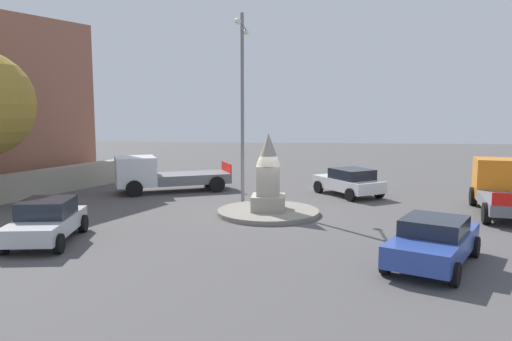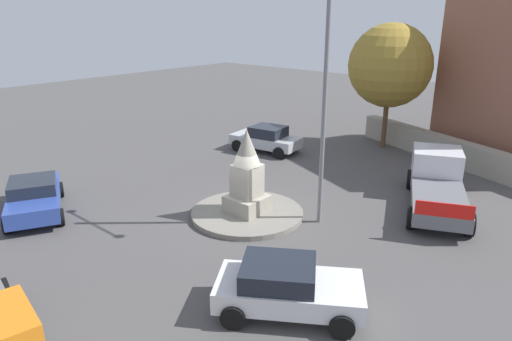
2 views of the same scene
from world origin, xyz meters
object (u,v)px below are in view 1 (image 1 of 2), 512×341
(car_blue_near_island, at_px, (434,241))
(corner_building, at_px, (1,104))
(streetlamp, at_px, (242,92))
(truck_orange_parked_right, at_px, (502,188))
(car_white_waiting, at_px, (349,181))
(truck_white_passing, at_px, (160,175))
(monument, at_px, (268,176))
(car_silver_far_side, at_px, (46,221))

(car_blue_near_island, height_order, corner_building, corner_building)
(streetlamp, height_order, truck_orange_parked_right, streetlamp)
(car_white_waiting, distance_m, truck_white_passing, 9.91)
(truck_white_passing, bearing_deg, streetlamp, -119.01)
(streetlamp, distance_m, car_white_waiting, 7.27)
(car_blue_near_island, bearing_deg, corner_building, 58.27)
(monument, xyz_separation_m, car_silver_far_side, (-5.00, 7.23, -0.92))
(car_silver_far_side, xyz_separation_m, car_blue_near_island, (-1.42, -12.44, -0.01))
(monument, bearing_deg, car_blue_near_island, -140.90)
(truck_white_passing, relative_size, corner_building, 0.67)
(monument, xyz_separation_m, truck_orange_parked_right, (1.51, -10.09, -0.64))
(car_silver_far_side, bearing_deg, car_blue_near_island, -96.51)
(truck_white_passing, distance_m, corner_building, 10.28)
(monument, distance_m, streetlamp, 4.51)
(car_white_waiting, relative_size, corner_building, 0.45)
(car_blue_near_island, xyz_separation_m, truck_white_passing, (11.43, 11.28, 0.21))
(car_white_waiting, bearing_deg, streetlamp, 114.65)
(monument, xyz_separation_m, truck_white_passing, (5.02, 6.07, -0.73))
(monument, distance_m, car_white_waiting, 6.21)
(car_silver_far_side, relative_size, car_blue_near_island, 0.88)
(monument, distance_m, car_silver_far_side, 8.84)
(car_silver_far_side, relative_size, truck_orange_parked_right, 0.73)
(truck_white_passing, bearing_deg, car_silver_far_side, 173.40)
(car_white_waiting, xyz_separation_m, car_blue_near_island, (-11.21, -1.38, -0.01))
(monument, height_order, truck_white_passing, monument)
(truck_white_passing, bearing_deg, car_white_waiting, -91.30)
(streetlamp, xyz_separation_m, car_blue_near_island, (-8.82, -6.58, -4.50))
(car_white_waiting, xyz_separation_m, truck_orange_parked_right, (-3.28, -6.25, 0.28))
(car_white_waiting, distance_m, truck_orange_parked_right, 7.07)
(car_white_waiting, bearing_deg, truck_orange_parked_right, -117.71)
(car_blue_near_island, height_order, truck_white_passing, truck_white_passing)
(car_silver_far_side, distance_m, truck_white_passing, 10.08)
(car_white_waiting, bearing_deg, truck_white_passing, 88.70)
(car_blue_near_island, relative_size, corner_building, 0.50)
(monument, xyz_separation_m, car_blue_near_island, (-6.42, -5.22, -0.94))
(streetlamp, relative_size, car_white_waiting, 2.10)
(car_silver_far_side, height_order, truck_orange_parked_right, truck_orange_parked_right)
(truck_white_passing, bearing_deg, car_blue_near_island, -135.38)
(streetlamp, bearing_deg, car_blue_near_island, -143.30)
(truck_white_passing, bearing_deg, truck_orange_parked_right, -102.25)
(streetlamp, xyz_separation_m, car_white_waiting, (2.38, -5.20, -4.49))
(monument, distance_m, corner_building, 17.09)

